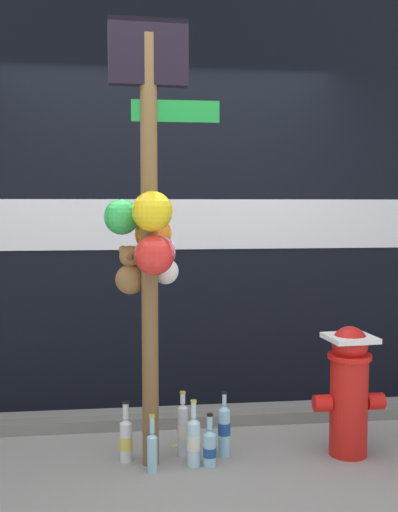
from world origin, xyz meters
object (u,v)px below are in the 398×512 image
bottle_1 (183,429)px  bottle_2 (152,449)px  bottle_3 (224,430)px  bottle_0 (126,438)px  fire_hydrant (349,388)px  bottle_5 (210,447)px  bottle_4 (194,440)px  memorial_post (148,220)px

bottle_1 → bottle_2: (-0.19, -0.21, -0.04)m
bottle_2 → bottle_1: bearing=47.1°
bottle_2 → bottle_3: 0.47m
bottle_1 → bottle_3: size_ratio=0.99×
bottle_0 → bottle_2: bottle_0 is taller
fire_hydrant → bottle_5: (-0.85, -0.06, -0.30)m
bottle_3 → bottle_4: size_ratio=1.02×
memorial_post → bottle_1: 1.27m
memorial_post → bottle_2: bearing=-86.7°
fire_hydrant → bottle_3: bearing=175.4°
fire_hydrant → bottle_5: fire_hydrant is taller
bottle_3 → bottle_4: 0.23m
bottle_4 → bottle_5: (0.09, -0.01, -0.04)m
memorial_post → bottle_2: (0.01, -0.13, -1.29)m
bottle_5 → bottle_0: bearing=164.8°
bottle_3 → bottle_5: size_ratio=1.29×
bottle_4 → bottle_5: bottle_4 is taller
bottle_1 → bottle_2: bearing=-132.9°
fire_hydrant → bottle_3: (-0.75, 0.06, -0.24)m
bottle_0 → bottle_3: (0.58, -0.01, 0.03)m
bottle_1 → bottle_3: bearing=-11.8°
fire_hydrant → bottle_5: size_ratio=2.54×
bottle_2 → bottle_4: bearing=11.3°
memorial_post → bottle_2: 1.30m
bottle_0 → bottle_3: size_ratio=0.91×
bottle_2 → bottle_5: bottle_2 is taller
fire_hydrant → bottle_4: 0.98m
memorial_post → fire_hydrant: 1.56m
bottle_0 → bottle_2: size_ratio=1.09×
bottle_4 → bottle_5: 0.10m
bottle_0 → memorial_post: bearing=-15.7°
fire_hydrant → bottle_2: size_ratio=2.39×
memorial_post → bottle_5: bearing=-15.0°
bottle_3 → bottle_4: bearing=-150.9°
bottle_2 → bottle_5: (0.33, 0.03, -0.02)m
bottle_0 → bottle_5: bearing=-15.2°
bottle_2 → bottle_3: size_ratio=0.83×
bottle_3 → bottle_5: bearing=-130.4°
memorial_post → bottle_5: memorial_post is taller
bottle_1 → bottle_2: size_ratio=1.19×
fire_hydrant → bottle_1: 1.03m
bottle_5 → bottle_1: bearing=128.6°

